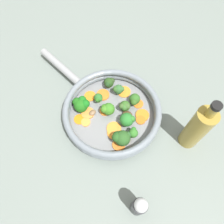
% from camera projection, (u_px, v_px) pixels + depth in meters
% --- Properties ---
extents(ground_plane, '(4.00, 4.00, 0.00)m').
position_uv_depth(ground_plane, '(112.00, 116.00, 0.73)').
color(ground_plane, slate).
extents(skillet, '(0.29, 0.29, 0.02)m').
position_uv_depth(skillet, '(112.00, 115.00, 0.72)').
color(skillet, gray).
rests_on(skillet, ground_plane).
extents(skillet_rim_wall, '(0.31, 0.31, 0.04)m').
position_uv_depth(skillet_rim_wall, '(112.00, 111.00, 0.69)').
color(skillet_rim_wall, gray).
rests_on(skillet_rim_wall, skillet).
extents(skillet_handle, '(0.21, 0.11, 0.03)m').
position_uv_depth(skillet_handle, '(62.00, 68.00, 0.78)').
color(skillet_handle, '#999B9E').
rests_on(skillet_handle, skillet).
extents(skillet_rivet_left, '(0.01, 0.01, 0.01)m').
position_uv_depth(skillet_rivet_left, '(91.00, 83.00, 0.76)').
color(skillet_rivet_left, gray).
rests_on(skillet_rivet_left, skillet).
extents(skillet_rivet_right, '(0.01, 0.01, 0.01)m').
position_uv_depth(skillet_rivet_right, '(77.00, 94.00, 0.74)').
color(skillet_rivet_right, gray).
rests_on(skillet_rivet_right, skillet).
extents(carrot_slice_0, '(0.04, 0.04, 0.00)m').
position_uv_depth(carrot_slice_0, '(86.00, 122.00, 0.70)').
color(carrot_slice_0, '#F9983F').
rests_on(carrot_slice_0, skillet).
extents(carrot_slice_1, '(0.05, 0.05, 0.01)m').
position_uv_depth(carrot_slice_1, '(119.00, 145.00, 0.66)').
color(carrot_slice_1, orange).
rests_on(carrot_slice_1, skillet).
extents(carrot_slice_2, '(0.06, 0.06, 0.01)m').
position_uv_depth(carrot_slice_2, '(88.00, 113.00, 0.71)').
color(carrot_slice_2, '#EC8E3F').
rests_on(carrot_slice_2, skillet).
extents(carrot_slice_3, '(0.04, 0.04, 0.00)m').
position_uv_depth(carrot_slice_3, '(138.00, 103.00, 0.73)').
color(carrot_slice_3, orange).
rests_on(carrot_slice_3, skillet).
extents(carrot_slice_4, '(0.03, 0.03, 0.00)m').
position_uv_depth(carrot_slice_4, '(105.00, 111.00, 0.72)').
color(carrot_slice_4, orange).
rests_on(carrot_slice_4, skillet).
extents(carrot_slice_5, '(0.05, 0.05, 0.01)m').
position_uv_depth(carrot_slice_5, '(142.00, 115.00, 0.71)').
color(carrot_slice_5, orange).
rests_on(carrot_slice_5, skillet).
extents(carrot_slice_6, '(0.05, 0.05, 0.00)m').
position_uv_depth(carrot_slice_6, '(115.00, 133.00, 0.68)').
color(carrot_slice_6, orange).
rests_on(carrot_slice_6, skillet).
extents(carrot_slice_7, '(0.06, 0.06, 0.00)m').
position_uv_depth(carrot_slice_7, '(114.00, 128.00, 0.69)').
color(carrot_slice_7, orange).
rests_on(carrot_slice_7, skillet).
extents(carrot_slice_8, '(0.07, 0.07, 0.00)m').
position_uv_depth(carrot_slice_8, '(124.00, 92.00, 0.75)').
color(carrot_slice_8, orange).
rests_on(carrot_slice_8, skillet).
extents(carrot_slice_9, '(0.04, 0.04, 0.01)m').
position_uv_depth(carrot_slice_9, '(125.00, 139.00, 0.67)').
color(carrot_slice_9, orange).
rests_on(carrot_slice_9, skillet).
extents(carrot_slice_10, '(0.04, 0.04, 0.01)m').
position_uv_depth(carrot_slice_10, '(141.00, 120.00, 0.70)').
color(carrot_slice_10, orange).
rests_on(carrot_slice_10, skillet).
extents(carrot_slice_11, '(0.05, 0.05, 0.00)m').
position_uv_depth(carrot_slice_11, '(80.00, 119.00, 0.70)').
color(carrot_slice_11, orange).
rests_on(carrot_slice_11, skillet).
extents(carrot_slice_12, '(0.05, 0.05, 0.01)m').
position_uv_depth(carrot_slice_12, '(102.00, 95.00, 0.74)').
color(carrot_slice_12, orange).
rests_on(carrot_slice_12, skillet).
extents(carrot_slice_13, '(0.05, 0.05, 0.00)m').
position_uv_depth(carrot_slice_13, '(90.00, 96.00, 0.74)').
color(carrot_slice_13, orange).
rests_on(carrot_slice_13, skillet).
extents(broccoli_floret_0, '(0.04, 0.05, 0.04)m').
position_uv_depth(broccoli_floret_0, '(107.00, 109.00, 0.69)').
color(broccoli_floret_0, '#85AD5C').
rests_on(broccoli_floret_0, skillet).
extents(broccoli_floret_1, '(0.05, 0.05, 0.05)m').
position_uv_depth(broccoli_floret_1, '(81.00, 104.00, 0.70)').
color(broccoli_floret_1, '#739659').
rests_on(broccoli_floret_1, skillet).
extents(broccoli_floret_2, '(0.03, 0.04, 0.04)m').
position_uv_depth(broccoli_floret_2, '(118.00, 89.00, 0.73)').
color(broccoli_floret_2, '#7FA868').
rests_on(broccoli_floret_2, skillet).
extents(broccoli_floret_3, '(0.03, 0.03, 0.04)m').
position_uv_depth(broccoli_floret_3, '(98.00, 98.00, 0.72)').
color(broccoli_floret_3, '#80A65D').
rests_on(broccoli_floret_3, skillet).
extents(broccoli_floret_4, '(0.05, 0.06, 0.05)m').
position_uv_depth(broccoli_floret_4, '(121.00, 138.00, 0.64)').
color(broccoli_floret_4, olive).
rests_on(broccoli_floret_4, skillet).
extents(broccoli_floret_5, '(0.04, 0.04, 0.04)m').
position_uv_depth(broccoli_floret_5, '(124.00, 105.00, 0.70)').
color(broccoli_floret_5, '#769D5C').
rests_on(broccoli_floret_5, skillet).
extents(broccoli_floret_6, '(0.04, 0.04, 0.04)m').
position_uv_depth(broccoli_floret_6, '(134.00, 100.00, 0.71)').
color(broccoli_floret_6, '#79954E').
rests_on(broccoli_floret_6, skillet).
extents(broccoli_floret_7, '(0.03, 0.04, 0.04)m').
position_uv_depth(broccoli_floret_7, '(109.00, 83.00, 0.74)').
color(broccoli_floret_7, '#81AF6C').
rests_on(broccoli_floret_7, skillet).
extents(broccoli_floret_8, '(0.03, 0.03, 0.04)m').
position_uv_depth(broccoli_floret_8, '(133.00, 132.00, 0.65)').
color(broccoli_floret_8, '#7CA56A').
rests_on(broccoli_floret_8, skillet).
extents(broccoli_floret_9, '(0.04, 0.05, 0.05)m').
position_uv_depth(broccoli_floret_9, '(128.00, 120.00, 0.67)').
color(broccoli_floret_9, '#88B05E').
rests_on(broccoli_floret_9, skillet).
extents(mushroom_piece_0, '(0.04, 0.04, 0.01)m').
position_uv_depth(mushroom_piece_0, '(127.00, 115.00, 0.71)').
color(mushroom_piece_0, brown).
rests_on(mushroom_piece_0, skillet).
extents(mushroom_piece_1, '(0.03, 0.03, 0.01)m').
position_uv_depth(mushroom_piece_1, '(92.00, 113.00, 0.71)').
color(mushroom_piece_1, '#856647').
rests_on(mushroom_piece_1, skillet).
extents(salt_shaker, '(0.04, 0.04, 0.12)m').
position_uv_depth(salt_shaker, '(139.00, 207.00, 0.55)').
color(salt_shaker, '#333338').
rests_on(salt_shaker, ground_plane).
extents(oil_bottle, '(0.06, 0.06, 0.23)m').
position_uv_depth(oil_bottle, '(197.00, 128.00, 0.61)').
color(oil_bottle, olive).
rests_on(oil_bottle, ground_plane).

